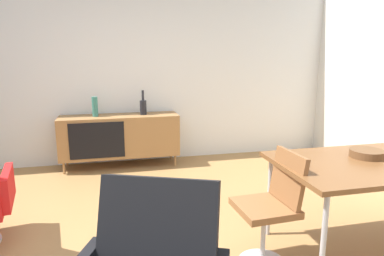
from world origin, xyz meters
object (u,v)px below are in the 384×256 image
dining_chair_near_window (272,204)px  dining_table (380,166)px  vase_sculptural_dark (95,107)px  wooden_bowl_on_table (367,154)px  vase_cobalt (143,107)px  sideboard (120,136)px

dining_chair_near_window → dining_table: bearing=-0.2°
vase_sculptural_dark → wooden_bowl_on_table: size_ratio=1.02×
vase_sculptural_dark → dining_table: bearing=-49.6°
vase_cobalt → vase_sculptural_dark: (-0.64, 0.00, 0.02)m
sideboard → dining_chair_near_window: bearing=-68.6°
vase_cobalt → vase_sculptural_dark: 0.64m
vase_cobalt → wooden_bowl_on_table: size_ratio=1.29×
wooden_bowl_on_table → dining_chair_near_window: dining_chair_near_window is taller
vase_sculptural_dark → dining_table: 3.42m
sideboard → dining_chair_near_window: 2.79m
dining_table → vase_cobalt: bearing=121.1°
sideboard → dining_chair_near_window: dining_chair_near_window is taller
dining_table → sideboard: bearing=126.2°
vase_sculptural_dark → wooden_bowl_on_table: (2.17, -2.50, -0.08)m
sideboard → vase_cobalt: (0.33, 0.00, 0.39)m
dining_table → dining_chair_near_window: dining_chair_near_window is taller
dining_table → dining_chair_near_window: size_ratio=1.87×
dining_chair_near_window → vase_cobalt: bearing=104.7°
sideboard → vase_cobalt: size_ratio=4.76×
vase_sculptural_dark → dining_chair_near_window: 2.94m
wooden_bowl_on_table → vase_sculptural_dark: bearing=131.0°
sideboard → dining_chair_near_window: size_ratio=1.87×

